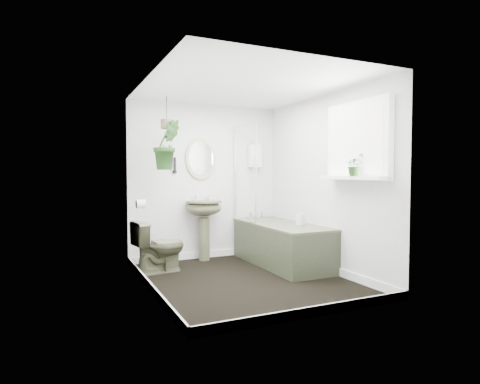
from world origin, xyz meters
name	(u,v)px	position (x,y,z in m)	size (l,w,h in m)	color
floor	(245,280)	(0.00, 0.00, -0.01)	(2.30, 2.80, 0.02)	black
ceiling	(245,86)	(0.00, 0.00, 2.31)	(2.30, 2.80, 0.02)	white
wall_back	(205,182)	(0.00, 1.41, 1.15)	(2.30, 0.02, 2.30)	white
wall_front	(315,188)	(0.00, -1.41, 1.15)	(2.30, 0.02, 2.30)	white
wall_left	(147,185)	(-1.16, 0.00, 1.15)	(0.02, 2.80, 2.30)	white
wall_right	(325,183)	(1.16, 0.00, 1.15)	(0.02, 2.80, 2.30)	white
skirting	(245,275)	(0.00, 0.00, 0.05)	(2.30, 2.80, 0.10)	white
bathtub	(282,244)	(0.80, 0.50, 0.29)	(0.72, 1.72, 0.58)	#4A4D34
bath_screen	(245,173)	(0.47, 0.99, 1.28)	(0.04, 0.72, 1.40)	silver
shower_box	(255,156)	(0.80, 1.34, 1.55)	(0.20, 0.10, 0.35)	white
oval_mirror	(201,158)	(-0.08, 1.37, 1.50)	(0.46, 0.03, 0.62)	#BAAF87
wall_sconce	(175,165)	(-0.48, 1.36, 1.40)	(0.04, 0.04, 0.22)	black
toilet_roll_holder	(141,204)	(-1.10, 0.70, 0.90)	(0.11, 0.11, 0.11)	white
window_recess	(358,141)	(1.09, -0.70, 1.65)	(0.08, 1.00, 0.90)	white
window_sill	(353,178)	(1.02, -0.70, 1.23)	(0.18, 1.00, 0.04)	white
window_blinds	(355,141)	(1.04, -0.70, 1.65)	(0.01, 0.86, 0.76)	white
toilet	(159,246)	(-0.85, 0.80, 0.34)	(0.38, 0.66, 0.67)	#4A4D34
pedestal_sink	(204,230)	(-0.08, 1.24, 0.44)	(0.52, 0.44, 0.88)	#4A4D34
sill_plant	(354,165)	(0.97, -0.78, 1.37)	(0.22, 0.19, 0.24)	black
hanging_plant	(167,145)	(-0.70, 0.95, 1.66)	(0.36, 0.29, 0.66)	black
soap_bottle	(301,217)	(0.95, 0.25, 0.68)	(0.09, 0.10, 0.21)	black
hanging_pot	(167,124)	(-0.70, 0.95, 1.93)	(0.16, 0.16, 0.12)	brown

